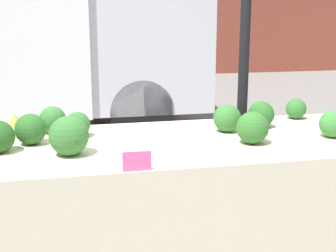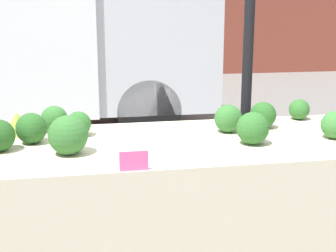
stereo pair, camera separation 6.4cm
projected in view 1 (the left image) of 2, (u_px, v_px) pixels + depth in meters
tent_pole at (245, 35)px, 3.11m from camera, size 0.07×0.07×2.63m
market_table at (171, 162)px, 2.37m from camera, size 2.28×0.89×0.81m
romanesco_head at (15, 124)px, 2.51m from camera, size 0.15×0.15×0.12m
broccoli_head_0 at (333, 124)px, 2.47m from camera, size 0.15×0.15×0.15m
broccoli_head_1 at (69, 136)px, 2.15m from camera, size 0.19×0.19×0.19m
broccoli_head_2 at (227, 118)px, 2.58m from camera, size 0.15×0.15×0.15m
broccoli_head_3 at (261, 115)px, 2.69m from camera, size 0.15×0.15×0.15m
broccoli_head_5 at (31, 129)px, 2.33m from camera, size 0.16×0.16×0.16m
broccoli_head_6 at (253, 128)px, 2.35m from camera, size 0.16×0.16×0.16m
broccoli_head_7 at (53, 120)px, 2.56m from camera, size 0.15×0.15×0.15m
broccoli_head_8 at (296, 109)px, 2.91m from camera, size 0.13×0.13×0.13m
broccoli_head_9 at (78, 125)px, 2.48m from camera, size 0.13×0.13×0.13m
price_sign at (137, 161)px, 1.94m from camera, size 0.12×0.01×0.09m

